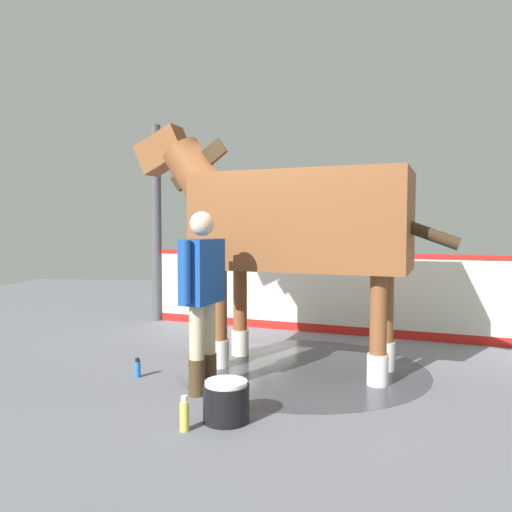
{
  "coord_description": "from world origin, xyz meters",
  "views": [
    {
      "loc": [
        -5.49,
        -0.03,
        1.48
      ],
      "look_at": [
        -0.72,
        0.56,
        1.21
      ],
      "focal_mm": 35.04,
      "sensor_mm": 36.0,
      "label": 1
    }
  ],
  "objects": [
    {
      "name": "ground_plane",
      "position": [
        0.0,
        0.0,
        -0.01
      ],
      "size": [
        16.0,
        16.0,
        0.02
      ],
      "primitive_type": "cube",
      "color": "slate"
    },
    {
      "name": "wet_patch",
      "position": [
        -0.29,
        0.12,
        0.0
      ],
      "size": [
        2.62,
        2.62,
        0.0
      ],
      "primitive_type": "cylinder",
      "color": "#42444C",
      "rests_on": "ground"
    },
    {
      "name": "barrier_wall",
      "position": [
        1.5,
        -0.35,
        0.53
      ],
      "size": [
        1.54,
        5.6,
        1.14
      ],
      "color": "silver",
      "rests_on": "ground"
    },
    {
      "name": "roof_post_near",
      "position": [
        2.21,
        2.51,
        1.55
      ],
      "size": [
        0.16,
        0.16,
        3.09
      ],
      "primitive_type": "cylinder",
      "color": "#4C4C51",
      "rests_on": "ground"
    },
    {
      "name": "horse",
      "position": [
        -0.26,
        0.23,
        1.53
      ],
      "size": [
        1.51,
        3.46,
        2.64
      ],
      "rotation": [
        0.0,
        0.0,
        1.31
      ],
      "color": "brown",
      "rests_on": "ground"
    },
    {
      "name": "handler",
      "position": [
        -1.14,
        0.99,
        0.93
      ],
      "size": [
        0.64,
        0.34,
        1.63
      ],
      "rotation": [
        0.0,
        0.0,
        4.43
      ],
      "color": "#47331E",
      "rests_on": "ground"
    },
    {
      "name": "wash_bucket",
      "position": [
        -1.8,
        0.65,
        0.15
      ],
      "size": [
        0.36,
        0.36,
        0.31
      ],
      "color": "black",
      "rests_on": "ground"
    },
    {
      "name": "bottle_shampoo",
      "position": [
        -2.02,
        0.92,
        0.12
      ],
      "size": [
        0.07,
        0.07,
        0.26
      ],
      "color": "#D8CC4C",
      "rests_on": "ground"
    },
    {
      "name": "bottle_spray",
      "position": [
        -0.79,
        1.73,
        0.09
      ],
      "size": [
        0.06,
        0.06,
        0.19
      ],
      "color": "blue",
      "rests_on": "ground"
    }
  ]
}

